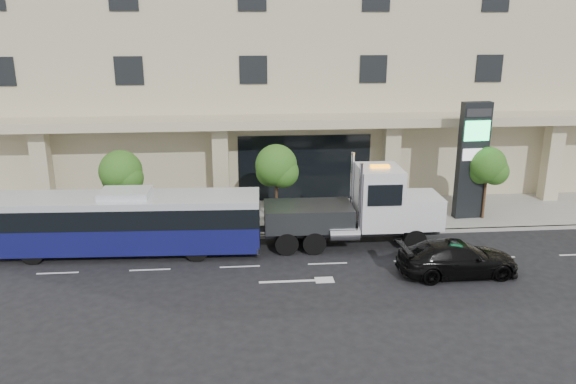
# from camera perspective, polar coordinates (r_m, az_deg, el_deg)

# --- Properties ---
(ground) EXTENTS (120.00, 120.00, 0.00)m
(ground) POSITION_cam_1_polar(r_m,az_deg,el_deg) (27.28, 3.56, -6.00)
(ground) COLOR black
(ground) RESTS_ON ground
(sidewalk) EXTENTS (120.00, 6.00, 0.15)m
(sidewalk) POSITION_cam_1_polar(r_m,az_deg,el_deg) (31.88, 2.25, -2.44)
(sidewalk) COLOR gray
(sidewalk) RESTS_ON ground
(curb) EXTENTS (120.00, 0.30, 0.15)m
(curb) POSITION_cam_1_polar(r_m,az_deg,el_deg) (29.09, 2.99, -4.36)
(curb) COLOR gray
(curb) RESTS_ON ground
(convention_center) EXTENTS (60.00, 17.60, 20.00)m
(convention_center) POSITION_cam_1_polar(r_m,az_deg,el_deg) (40.50, 0.53, 15.90)
(convention_center) COLOR #BBB08C
(convention_center) RESTS_ON ground
(tree_left) EXTENTS (2.27, 2.20, 4.22)m
(tree_left) POSITION_cam_1_polar(r_m,az_deg,el_deg) (30.06, -16.56, 1.73)
(tree_left) COLOR #422B19
(tree_left) RESTS_ON sidewalk
(tree_mid) EXTENTS (2.28, 2.20, 4.38)m
(tree_mid) POSITION_cam_1_polar(r_m,az_deg,el_deg) (29.44, -1.16, 2.43)
(tree_mid) COLOR #422B19
(tree_mid) RESTS_ON sidewalk
(tree_right) EXTENTS (2.10, 2.00, 4.04)m
(tree_right) POSITION_cam_1_polar(r_m,az_deg,el_deg) (32.33, 19.65, 2.33)
(tree_right) COLOR #422B19
(tree_right) RESTS_ON sidewalk
(city_bus) EXTENTS (12.52, 3.11, 3.15)m
(city_bus) POSITION_cam_1_polar(r_m,az_deg,el_deg) (27.47, -15.99, -2.90)
(city_bus) COLOR black
(city_bus) RESTS_ON ground
(tow_truck) EXTENTS (9.74, 2.59, 4.44)m
(tow_truck) POSITION_cam_1_polar(r_m,az_deg,el_deg) (27.60, 7.37, -1.79)
(tow_truck) COLOR #2D3033
(tow_truck) RESTS_ON ground
(black_sedan) EXTENTS (5.29, 2.28, 1.52)m
(black_sedan) POSITION_cam_1_polar(r_m,az_deg,el_deg) (25.59, 16.83, -6.45)
(black_sedan) COLOR black
(black_sedan) RESTS_ON ground
(signage_pylon) EXTENTS (1.64, 0.70, 6.43)m
(signage_pylon) POSITION_cam_1_polar(r_m,az_deg,el_deg) (32.18, 18.20, 3.10)
(signage_pylon) COLOR black
(signage_pylon) RESTS_ON sidewalk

